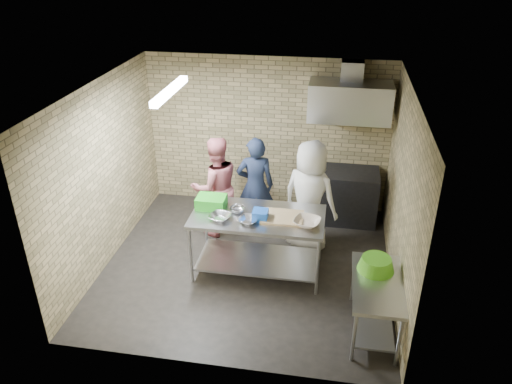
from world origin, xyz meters
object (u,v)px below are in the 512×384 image
at_px(side_counter, 374,306).
at_px(woman_pink, 216,187).
at_px(prep_table, 258,243).
at_px(green_basin, 376,264).
at_px(woman_white, 310,197).
at_px(blue_tub, 260,215).
at_px(green_crate, 211,202).
at_px(stove, 341,195).
at_px(bottle_red, 353,102).
at_px(bottle_green, 378,104).
at_px(man_navy, 255,186).

xyz_separation_m(side_counter, woman_pink, (-2.46, 1.95, 0.47)).
distance_m(prep_table, green_basin, 1.81).
relative_size(prep_table, woman_white, 1.05).
bearing_deg(blue_tub, green_crate, 163.65).
relative_size(stove, green_basin, 2.61).
bearing_deg(bottle_red, prep_table, -121.73).
bearing_deg(green_basin, woman_pink, 145.17).
relative_size(side_counter, bottle_green, 8.00).
bearing_deg(blue_tub, man_navy, 102.91).
height_order(green_basin, woman_pink, woman_pink).
xyz_separation_m(green_basin, woman_pink, (-2.44, 1.70, 0.01)).
xyz_separation_m(blue_tub, green_basin, (1.55, -0.66, -0.17)).
bearing_deg(blue_tub, woman_white, 53.82).
relative_size(blue_tub, green_basin, 0.45).
relative_size(blue_tub, woman_pink, 0.12).
xyz_separation_m(prep_table, woman_white, (0.67, 0.75, 0.43)).
distance_m(prep_table, woman_pink, 1.31).
xyz_separation_m(stove, green_basin, (0.43, -2.50, 0.38)).
distance_m(side_counter, blue_tub, 1.92).
bearing_deg(green_basin, prep_table, 154.66).
relative_size(green_crate, man_navy, 0.25).
height_order(stove, woman_pink, woman_pink).
distance_m(side_counter, green_crate, 2.66).
bearing_deg(man_navy, green_crate, 51.65).
xyz_separation_m(side_counter, bottle_red, (-0.40, 2.99, 1.65)).
bearing_deg(side_counter, woman_white, 118.31).
height_order(green_basin, man_navy, man_navy).
height_order(bottle_green, woman_white, bottle_green).
bearing_deg(side_counter, man_navy, 131.29).
bearing_deg(side_counter, bottle_red, 97.62).
bearing_deg(prep_table, green_crate, 170.27).
height_order(prep_table, woman_white, woman_white).
distance_m(blue_tub, woman_pink, 1.38).
distance_m(green_crate, woman_white, 1.52).
xyz_separation_m(green_crate, man_navy, (0.48, 0.97, -0.19)).
bearing_deg(side_counter, woman_pink, 141.63).
height_order(green_crate, bottle_red, bottle_red).
height_order(side_counter, woman_white, woman_white).
height_order(prep_table, green_basin, prep_table).
distance_m(side_counter, bottle_red, 3.44).
xyz_separation_m(bottle_green, woman_pink, (-2.46, -1.04, -1.17)).
xyz_separation_m(side_counter, man_navy, (-1.85, 2.10, 0.46)).
height_order(man_navy, woman_white, woman_white).
xyz_separation_m(green_crate, woman_white, (1.37, 0.63, -0.12)).
xyz_separation_m(stove, bottle_green, (0.45, 0.24, 1.57)).
distance_m(prep_table, side_counter, 1.92).
height_order(side_counter, blue_tub, blue_tub).
height_order(prep_table, woman_pink, woman_pink).
relative_size(stove, green_crate, 2.88).
bearing_deg(prep_table, stove, 55.98).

